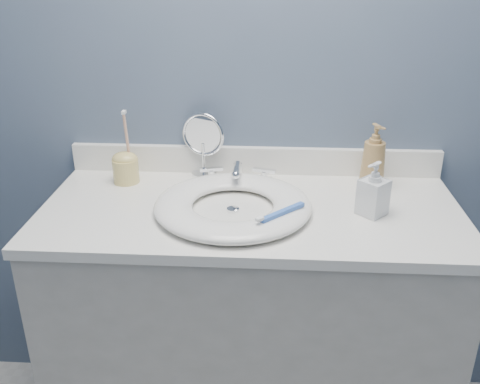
# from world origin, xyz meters

# --- Properties ---
(back_wall) EXTENTS (2.20, 0.02, 2.40)m
(back_wall) POSITION_xyz_m (0.00, 1.25, 1.20)
(back_wall) COLOR #4B5A71
(back_wall) RESTS_ON ground
(vanity_cabinet) EXTENTS (1.20, 0.55, 0.85)m
(vanity_cabinet) POSITION_xyz_m (0.00, 0.97, 0.42)
(vanity_cabinet) COLOR beige
(vanity_cabinet) RESTS_ON ground
(countertop) EXTENTS (1.22, 0.57, 0.03)m
(countertop) POSITION_xyz_m (0.00, 0.97, 0.86)
(countertop) COLOR white
(countertop) RESTS_ON vanity_cabinet
(backsplash) EXTENTS (1.22, 0.02, 0.09)m
(backsplash) POSITION_xyz_m (0.00, 1.24, 0.93)
(backsplash) COLOR white
(backsplash) RESTS_ON countertop
(basin) EXTENTS (0.45, 0.45, 0.04)m
(basin) POSITION_xyz_m (-0.05, 0.94, 0.90)
(basin) COLOR white
(basin) RESTS_ON countertop
(drain) EXTENTS (0.04, 0.04, 0.01)m
(drain) POSITION_xyz_m (-0.05, 0.94, 0.88)
(drain) COLOR silver
(drain) RESTS_ON countertop
(faucet) EXTENTS (0.25, 0.13, 0.07)m
(faucet) POSITION_xyz_m (-0.05, 1.14, 0.91)
(faucet) COLOR silver
(faucet) RESTS_ON countertop
(makeup_mirror) EXTENTS (0.14, 0.08, 0.21)m
(makeup_mirror) POSITION_xyz_m (-0.17, 1.21, 1.00)
(makeup_mirror) COLOR silver
(makeup_mirror) RESTS_ON countertop
(soap_bottle_amber) EXTENTS (0.10, 0.10, 0.20)m
(soap_bottle_amber) POSITION_xyz_m (0.37, 1.15, 0.98)
(soap_bottle_amber) COLOR #A07B48
(soap_bottle_amber) RESTS_ON countertop
(soap_bottle_clear) EXTENTS (0.10, 0.10, 0.16)m
(soap_bottle_clear) POSITION_xyz_m (0.34, 0.95, 0.96)
(soap_bottle_clear) COLOR silver
(soap_bottle_clear) RESTS_ON countertop
(toothbrush_holder) EXTENTS (0.08, 0.08, 0.24)m
(toothbrush_holder) POSITION_xyz_m (-0.41, 1.14, 0.93)
(toothbrush_holder) COLOR #DBC46D
(toothbrush_holder) RESTS_ON countertop
(toothbrush_lying) EXTENTS (0.13, 0.13, 0.02)m
(toothbrush_lying) POSITION_xyz_m (0.09, 0.85, 0.92)
(toothbrush_lying) COLOR blue
(toothbrush_lying) RESTS_ON basin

